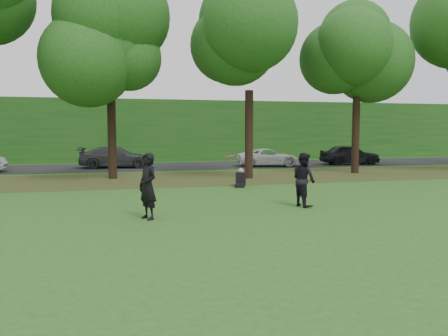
# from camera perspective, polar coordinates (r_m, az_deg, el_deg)

# --- Properties ---
(ground) EXTENTS (120.00, 120.00, 0.00)m
(ground) POSITION_cam_1_polar(r_m,az_deg,el_deg) (10.44, 2.54, -9.20)
(ground) COLOR #25531A
(ground) RESTS_ON ground
(leaf_litter) EXTENTS (60.00, 7.00, 0.01)m
(leaf_litter) POSITION_cam_1_polar(r_m,az_deg,el_deg) (23.02, -6.83, -1.41)
(leaf_litter) COLOR #413617
(leaf_litter) RESTS_ON ground
(street) EXTENTS (70.00, 7.00, 0.02)m
(street) POSITION_cam_1_polar(r_m,az_deg,el_deg) (30.94, -8.74, 0.22)
(street) COLOR black
(street) RESTS_ON ground
(far_hedge) EXTENTS (70.00, 3.00, 5.00)m
(far_hedge) POSITION_cam_1_polar(r_m,az_deg,el_deg) (36.81, -9.69, 4.84)
(far_hedge) COLOR #175119
(far_hedge) RESTS_ON ground
(player_left) EXTENTS (0.73, 0.83, 1.91)m
(player_left) POSITION_cam_1_polar(r_m,az_deg,el_deg) (12.67, -9.93, -2.37)
(player_left) COLOR black
(player_left) RESTS_ON ground
(player_right) EXTENTS (0.84, 0.99, 1.81)m
(player_right) POSITION_cam_1_polar(r_m,az_deg,el_deg) (14.85, 10.38, -1.49)
(player_right) COLOR black
(player_right) RESTS_ON ground
(parked_cars) EXTENTS (37.91, 3.89, 1.46)m
(parked_cars) POSITION_cam_1_polar(r_m,az_deg,el_deg) (29.40, -10.31, 1.30)
(parked_cars) COLOR black
(parked_cars) RESTS_ON street
(frisbee) EXTENTS (0.30, 0.30, 0.12)m
(frisbee) POSITION_cam_1_polar(r_m,az_deg,el_deg) (13.15, 0.79, 1.47)
(frisbee) COLOR #EF148F
(frisbee) RESTS_ON ground
(seated_person) EXTENTS (0.68, 0.83, 0.83)m
(seated_person) POSITION_cam_1_polar(r_m,az_deg,el_deg) (19.72, 2.17, -1.55)
(seated_person) COLOR black
(seated_person) RESTS_ON ground
(tree_line) EXTENTS (55.30, 7.90, 12.31)m
(tree_line) POSITION_cam_1_polar(r_m,az_deg,el_deg) (23.38, -7.89, 18.02)
(tree_line) COLOR black
(tree_line) RESTS_ON ground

